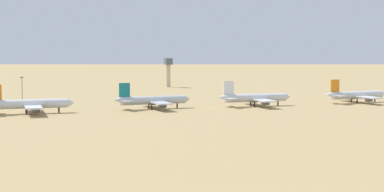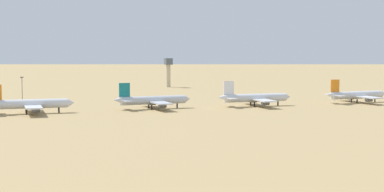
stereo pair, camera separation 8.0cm
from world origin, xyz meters
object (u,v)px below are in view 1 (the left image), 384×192
(parked_jet_white_3, at_px, (255,98))
(control_tower, at_px, (168,70))
(parked_jet_orange_4, at_px, (356,95))
(parked_jet_orange_1, at_px, (29,104))
(light_pole_mid, at_px, (22,87))
(parked_jet_teal_2, at_px, (152,100))

(parked_jet_white_3, xyz_separation_m, control_tower, (8.25, 154.91, 8.55))
(parked_jet_orange_4, bearing_deg, parked_jet_orange_1, 174.54)
(parked_jet_orange_1, distance_m, parked_jet_white_3, 113.21)
(parked_jet_white_3, distance_m, parked_jet_orange_4, 60.47)
(control_tower, xyz_separation_m, light_pole_mid, (-115.43, -76.06, -5.02))
(parked_jet_orange_4, bearing_deg, control_tower, 106.36)
(parked_jet_white_3, height_order, control_tower, control_tower)
(parked_jet_orange_1, xyz_separation_m, parked_jet_teal_2, (59.66, -0.79, -0.15))
(parked_jet_teal_2, bearing_deg, parked_jet_orange_4, -4.95)
(control_tower, bearing_deg, parked_jet_white_3, -93.05)
(parked_jet_orange_1, distance_m, light_pole_mid, 71.61)
(parked_jet_teal_2, xyz_separation_m, light_pole_mid, (-53.88, 72.08, 3.57))
(parked_jet_orange_1, height_order, control_tower, control_tower)
(parked_jet_orange_1, relative_size, light_pole_mid, 3.08)
(parked_jet_teal_2, bearing_deg, parked_jet_white_3, -7.12)
(parked_jet_orange_4, bearing_deg, parked_jet_teal_2, 173.06)
(parked_jet_teal_2, distance_m, parked_jet_white_3, 53.72)
(parked_jet_orange_4, distance_m, control_tower, 166.81)
(parked_jet_orange_4, xyz_separation_m, control_tower, (-52.13, 158.22, 8.65))
(parked_jet_teal_2, bearing_deg, light_pole_mid, 126.90)
(parked_jet_white_3, height_order, light_pole_mid, light_pole_mid)
(parked_jet_white_3, bearing_deg, parked_jet_orange_4, 1.00)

